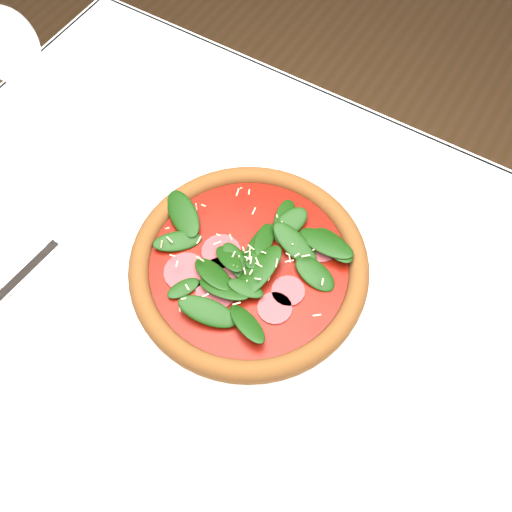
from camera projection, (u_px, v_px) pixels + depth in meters
The scene contains 7 objects.
ground at pixel (258, 423), 1.45m from camera, with size 6.00×6.00×0.00m, color brown.
dining_table at pixel (259, 328), 0.88m from camera, with size 1.21×0.81×0.75m.
plate at pixel (249, 271), 0.81m from camera, with size 0.39×0.39×0.02m.
pizza at pixel (249, 263), 0.79m from camera, with size 0.34×0.34×0.04m.
wine_glass at pixel (8, 48), 0.82m from camera, with size 0.09×0.09×0.22m.
napkin at pixel (29, 274), 0.81m from camera, with size 0.16×0.07×0.01m, color white.
fork at pixel (41, 258), 0.81m from camera, with size 0.03×0.15×0.00m.
Camera 1 is at (0.17, -0.28, 1.47)m, focal length 40.00 mm.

